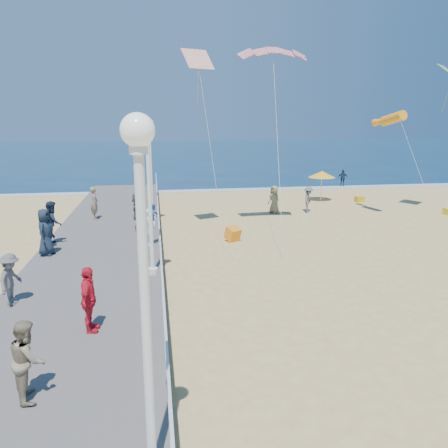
{
  "coord_description": "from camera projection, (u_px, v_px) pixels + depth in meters",
  "views": [
    {
      "loc": [
        -5.16,
        -14.67,
        5.62
      ],
      "look_at": [
        -2.5,
        2.0,
        1.6
      ],
      "focal_mm": 35.0,
      "sensor_mm": 36.0,
      "label": 1
    }
  ],
  "objects": [
    {
      "name": "kite_diamond_redwhite",
      "position": [
        198.0,
        59.0,
        20.48
      ],
      "size": [
        1.58,
        1.35,
        0.99
      ],
      "primitive_type": "cube",
      "rotation": [
        0.82,
        0.0,
        0.37
      ],
      "color": "#DE4A1A"
    },
    {
      "name": "boardwalk",
      "position": [
        90.0,
        282.0,
        14.99
      ],
      "size": [
        5.0,
        44.0,
        0.4
      ],
      "primitive_type": "cube",
      "color": "slate",
      "rests_on": "ground"
    },
    {
      "name": "ocean",
      "position": [
        183.0,
        152.0,
        78.62
      ],
      "size": [
        160.0,
        90.0,
        0.05
      ],
      "primitive_type": "cube",
      "color": "#0B2947",
      "rests_on": "ground"
    },
    {
      "name": "lamp_post_mid",
      "position": [
        149.0,
        181.0,
        14.52
      ],
      "size": [
        0.44,
        0.44,
        5.32
      ],
      "color": "white",
      "rests_on": "boardwalk"
    },
    {
      "name": "spectator_5",
      "position": [
        138.0,
        211.0,
        21.12
      ],
      "size": [
        0.65,
        1.75,
        1.86
      ],
      "primitive_type": "imported",
      "rotation": [
        0.0,
        0.0,
        1.63
      ],
      "color": "#56575B",
      "rests_on": "boardwalk"
    },
    {
      "name": "railing",
      "position": [
        161.0,
        250.0,
        15.12
      ],
      "size": [
        0.05,
        42.0,
        0.55
      ],
      "color": "white",
      "rests_on": "boardwalk"
    },
    {
      "name": "spectator_7",
      "position": [
        53.0,
        223.0,
        18.76
      ],
      "size": [
        0.88,
        1.04,
        1.87
      ],
      "primitive_type": "imported",
      "rotation": [
        0.0,
        0.0,
        1.78
      ],
      "color": "#1A2339",
      "rests_on": "boardwalk"
    },
    {
      "name": "surf_line",
      "position": [
        219.0,
        190.0,
        35.87
      ],
      "size": [
        160.0,
        1.2,
        0.04
      ],
      "primitive_type": "cube",
      "color": "white",
      "rests_on": "ground"
    },
    {
      "name": "spectator_2",
      "position": [
        11.0,
        279.0,
        12.55
      ],
      "size": [
        0.75,
        1.08,
        1.53
      ],
      "primitive_type": "imported",
      "rotation": [
        0.0,
        0.0,
        1.37
      ],
      "color": "#57585C",
      "rests_on": "boardwalk"
    },
    {
      "name": "toddler_held",
      "position": [
        154.0,
        215.0,
        18.56
      ],
      "size": [
        0.5,
        0.55,
        0.93
      ],
      "primitive_type": "imported",
      "rotation": [
        0.0,
        0.0,
        1.17
      ],
      "color": "blue",
      "rests_on": "boardwalk"
    },
    {
      "name": "kite_windsock",
      "position": [
        393.0,
        118.0,
        24.53
      ],
      "size": [
        1.03,
        2.81,
        1.11
      ],
      "primitive_type": "cylinder",
      "rotation": [
        1.36,
        0.0,
        0.17
      ],
      "color": "orange"
    },
    {
      "name": "spectator_4",
      "position": [
        45.0,
        232.0,
        17.17
      ],
      "size": [
        0.79,
        1.03,
        1.87
      ],
      "primitive_type": "imported",
      "rotation": [
        0.0,
        0.0,
        1.34
      ],
      "color": "#172334",
      "rests_on": "boardwalk"
    },
    {
      "name": "beach_walker_b",
      "position": [
        343.0,
        178.0,
        37.83
      ],
      "size": [
        0.94,
        0.67,
        1.48
      ],
      "primitive_type": "imported",
      "rotation": [
        0.0,
        0.0,
        2.73
      ],
      "color": "#1C293D",
      "rests_on": "ground"
    },
    {
      "name": "kite_parafoil",
      "position": [
        273.0,
        50.0,
        20.86
      ],
      "size": [
        3.42,
        0.94,
        0.65
      ],
      "primitive_type": null,
      "rotation": [
        0.44,
        0.0,
        0.0
      ],
      "color": "red"
    },
    {
      "name": "lamp_post_near",
      "position": [
        144.0,
        270.0,
        5.87
      ],
      "size": [
        0.44,
        0.44,
        5.32
      ],
      "color": "white",
      "rests_on": "boardwalk"
    },
    {
      "name": "spectator_6",
      "position": [
        95.0,
        203.0,
        23.45
      ],
      "size": [
        0.52,
        0.7,
        1.77
      ],
      "primitive_type": "imported",
      "rotation": [
        0.0,
        0.0,
        1.73
      ],
      "color": "#7F6F57",
      "rests_on": "boardwalk"
    },
    {
      "name": "beach_walker_c",
      "position": [
        274.0,
        200.0,
        26.86
      ],
      "size": [
        0.87,
        1.0,
        1.73
      ],
      "primitive_type": "imported",
      "rotation": [
        0.0,
        0.0,
        -1.11
      ],
      "color": "#7B7855",
      "rests_on": "ground"
    },
    {
      "name": "beach_chair_left",
      "position": [
        359.0,
        199.0,
        30.74
      ],
      "size": [
        0.55,
        0.55,
        0.4
      ],
      "primitive_type": "cube",
      "color": "gold",
      "rests_on": "ground"
    },
    {
      "name": "box_kite",
      "position": [
        233.0,
        235.0,
        20.72
      ],
      "size": [
        0.83,
        0.89,
        0.74
      ],
      "primitive_type": "cube",
      "rotation": [
        0.31,
        0.0,
        0.51
      ],
      "color": "#F0560E",
      "rests_on": "ground"
    },
    {
      "name": "lamp_post_far",
      "position": [
        150.0,
        158.0,
        23.16
      ],
      "size": [
        0.44,
        0.44,
        5.32
      ],
      "color": "white",
      "rests_on": "boardwalk"
    },
    {
      "name": "beach_walker_a",
      "position": [
        308.0,
        199.0,
        27.23
      ],
      "size": [
        1.02,
        1.2,
        1.61
      ],
      "primitive_type": "imported",
      "rotation": [
        0.0,
        0.0,
        1.07
      ],
      "color": "#5A5B5F",
      "rests_on": "ground"
    },
    {
      "name": "spectator_3",
      "position": [
        89.0,
        300.0,
        10.89
      ],
      "size": [
        0.49,
        1.03,
        1.71
      ],
      "primitive_type": "imported",
      "rotation": [
        0.0,
        0.0,
        1.49
      ],
      "color": "red",
      "rests_on": "boardwalk"
    },
    {
      "name": "beach_umbrella",
      "position": [
        322.0,
        174.0,
        30.75
      ],
      "size": [
        1.9,
        1.9,
        2.14
      ],
      "color": "white",
      "rests_on": "ground"
    },
    {
      "name": "woman_holding_toddler",
      "position": [
        151.0,
        227.0,
        18.51
      ],
      "size": [
        0.58,
        0.69,
        1.6
      ],
      "primitive_type": "imported",
      "rotation": [
        0.0,
        0.0,
        1.17
      ],
      "color": "white",
      "rests_on": "boardwalk"
    },
    {
      "name": "spectator_1",
      "position": [
        28.0,
        359.0,
        8.28
      ],
      "size": [
        0.77,
        0.9,
        1.59
      ],
      "primitive_type": "imported",
      "rotation": [
        0.0,
        0.0,
        1.81
      ],
      "color": "gray",
      "rests_on": "boardwalk"
    },
    {
      "name": "ground",
      "position": [
        299.0,
        276.0,
        16.18
      ],
      "size": [
        160.0,
        160.0,
        0.0
      ],
      "primitive_type": "plane",
      "color": "tan",
      "rests_on": "ground"
    }
  ]
}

